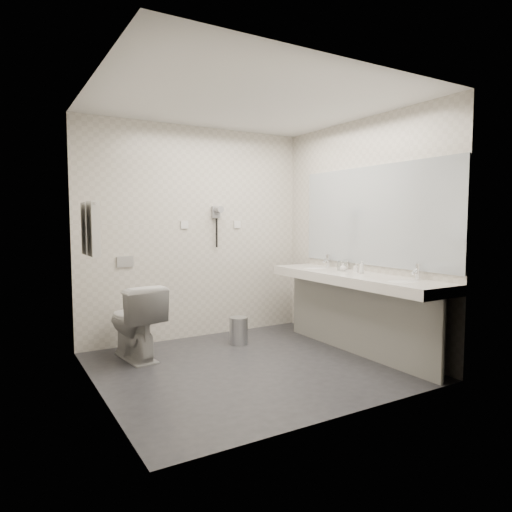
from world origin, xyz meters
TOP-DOWN VIEW (x-y plane):
  - floor at (0.00, 0.00)m, footprint 2.80×2.80m
  - ceiling at (0.00, 0.00)m, footprint 2.80×2.80m
  - wall_back at (0.00, 1.30)m, footprint 2.80×0.00m
  - wall_front at (0.00, -1.30)m, footprint 2.80×0.00m
  - wall_left at (-1.40, 0.00)m, footprint 0.00×2.60m
  - wall_right at (1.40, 0.00)m, footprint 0.00×2.60m
  - vanity_counter at (1.12, -0.20)m, footprint 0.55×2.20m
  - vanity_panel at (1.15, -0.20)m, footprint 0.03×2.15m
  - vanity_post_near at (1.18, -1.24)m, footprint 0.06×0.06m
  - vanity_post_far at (1.18, 0.84)m, footprint 0.06×0.06m
  - mirror at (1.39, -0.20)m, footprint 0.02×2.20m
  - basin_near at (1.12, -0.85)m, footprint 0.40×0.31m
  - basin_far at (1.12, 0.45)m, footprint 0.40×0.31m
  - faucet_near at (1.32, -0.85)m, footprint 0.04×0.04m
  - faucet_far at (1.32, 0.45)m, footprint 0.04×0.04m
  - soap_bottle_a at (1.23, -0.12)m, footprint 0.06×0.06m
  - soap_bottle_b at (1.19, 0.04)m, footprint 0.07×0.07m
  - soap_bottle_c at (1.21, -0.22)m, footprint 0.06×0.06m
  - glass_left at (1.22, 0.12)m, footprint 0.07×0.07m
  - glass_right at (1.33, 0.16)m, footprint 0.07×0.07m
  - toilet at (-0.89, 0.81)m, footprint 0.52×0.80m
  - flush_plate at (-0.85, 1.29)m, footprint 0.18×0.02m
  - pedal_bin at (0.27, 0.74)m, footprint 0.22×0.22m
  - bin_lid at (0.27, 0.74)m, footprint 0.21×0.21m
  - towel_rail at (-1.35, 0.55)m, footprint 0.02×0.62m
  - towel_near at (-1.34, 0.41)m, footprint 0.07×0.24m
  - towel_far at (-1.34, 0.69)m, footprint 0.07×0.24m
  - dryer_cradle at (0.25, 1.27)m, footprint 0.10×0.04m
  - dryer_barrel at (0.25, 1.20)m, footprint 0.08×0.14m
  - dryer_cord at (0.25, 1.26)m, footprint 0.02×0.02m
  - switch_plate_a at (-0.15, 1.29)m, footprint 0.09×0.02m
  - switch_plate_b at (0.55, 1.29)m, footprint 0.09×0.02m

SIDE VIEW (x-z plane):
  - floor at x=0.00m, z-range 0.00..0.00m
  - pedal_bin at x=0.27m, z-range 0.00..0.29m
  - bin_lid at x=0.27m, z-range 0.29..0.31m
  - vanity_panel at x=1.15m, z-range 0.00..0.75m
  - vanity_post_near at x=1.18m, z-range 0.00..0.75m
  - vanity_post_far at x=1.18m, z-range 0.00..0.75m
  - toilet at x=-0.89m, z-range 0.00..0.76m
  - vanity_counter at x=1.12m, z-range 0.75..0.85m
  - basin_near at x=1.12m, z-range 0.81..0.86m
  - basin_far at x=1.12m, z-range 0.81..0.86m
  - soap_bottle_b at x=1.19m, z-range 0.85..0.94m
  - soap_bottle_a at x=1.23m, z-range 0.85..0.95m
  - glass_left at x=1.22m, z-range 0.85..0.95m
  - glass_right at x=1.33m, z-range 0.85..0.96m
  - soap_bottle_c at x=1.21m, z-range 0.85..0.98m
  - faucet_near at x=1.32m, z-range 0.85..1.00m
  - faucet_far at x=1.32m, z-range 0.85..1.00m
  - flush_plate at x=-0.85m, z-range 0.89..1.01m
  - wall_back at x=0.00m, z-range -0.15..2.65m
  - wall_front at x=0.00m, z-range -0.15..2.65m
  - wall_left at x=-1.40m, z-range -0.05..2.55m
  - wall_right at x=1.40m, z-range -0.05..2.55m
  - dryer_cord at x=0.25m, z-range 1.07..1.43m
  - towel_near at x=-1.34m, z-range 1.09..1.57m
  - towel_far at x=-1.34m, z-range 1.09..1.57m
  - switch_plate_a at x=-0.15m, z-range 1.31..1.40m
  - switch_plate_b at x=0.55m, z-range 1.31..1.40m
  - mirror at x=1.39m, z-range 0.92..1.98m
  - dryer_cradle at x=0.25m, z-range 1.43..1.57m
  - dryer_barrel at x=0.25m, z-range 1.49..1.57m
  - towel_rail at x=-1.35m, z-range 1.54..1.56m
  - ceiling at x=0.00m, z-range 2.50..2.50m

